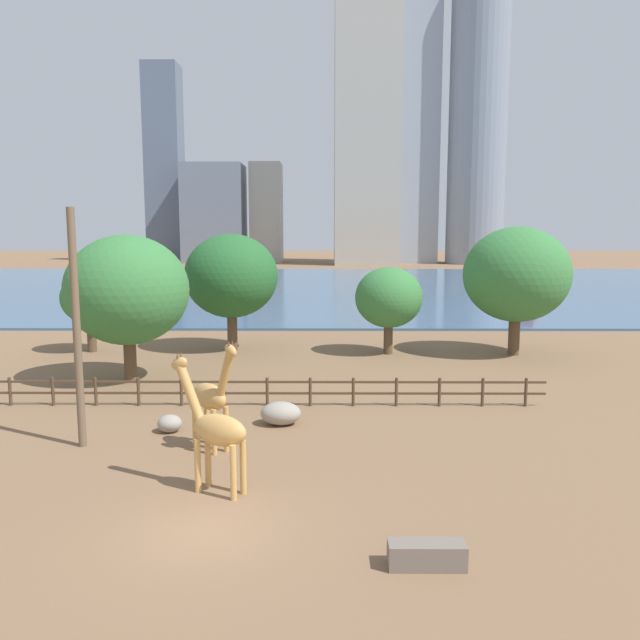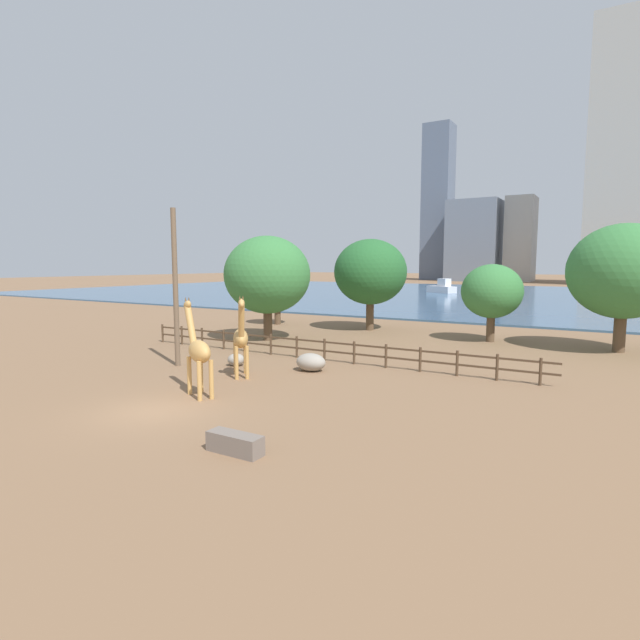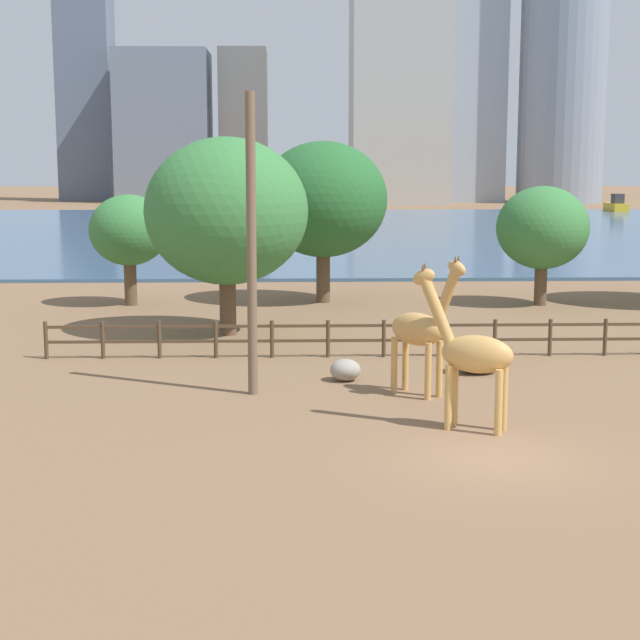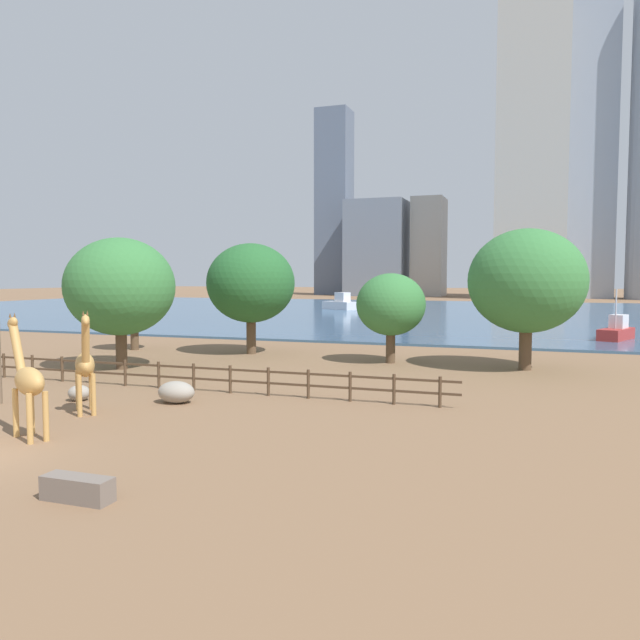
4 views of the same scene
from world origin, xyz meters
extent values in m
plane|color=brown|center=(0.00, 80.00, 0.00)|extent=(400.00, 400.00, 0.00)
cube|color=#3D6084|center=(0.00, 77.00, 0.10)|extent=(180.00, 86.00, 0.20)
cylinder|color=tan|center=(-0.68, 2.53, 0.83)|extent=(0.26, 0.26, 1.65)
cylinder|color=tan|center=(-0.45, 2.99, 0.83)|extent=(0.26, 0.26, 1.65)
cylinder|color=tan|center=(0.47, 1.97, 0.83)|extent=(0.26, 0.26, 1.65)
cylinder|color=tan|center=(0.70, 2.43, 0.83)|extent=(0.26, 0.26, 1.65)
ellipsoid|color=tan|center=(0.01, 2.48, 1.94)|extent=(1.96, 1.46, 0.96)
cylinder|color=tan|center=(-0.93, 2.95, 2.97)|extent=(1.04, 0.71, 1.79)
ellipsoid|color=tan|center=(-1.27, 3.11, 3.81)|extent=(0.76, 0.57, 0.59)
cone|color=brown|center=(-1.30, 3.04, 4.08)|extent=(0.12, 0.12, 0.17)
cone|color=brown|center=(-1.23, 3.17, 4.08)|extent=(0.12, 0.12, 0.17)
cylinder|color=tan|center=(-0.37, 6.06, 0.82)|extent=(0.27, 0.27, 1.64)
cylinder|color=tan|center=(-0.74, 5.71, 0.82)|extent=(0.27, 0.27, 1.64)
cylinder|color=tan|center=(-1.23, 6.99, 0.82)|extent=(0.27, 0.27, 1.64)
cylinder|color=tan|center=(-1.60, 6.64, 0.82)|extent=(0.27, 0.27, 1.64)
ellipsoid|color=tan|center=(-0.99, 6.35, 1.93)|extent=(1.76, 1.82, 0.95)
cylinder|color=tan|center=(-0.29, 5.59, 2.95)|extent=(0.87, 0.91, 1.79)
ellipsoid|color=tan|center=(-0.05, 5.34, 3.79)|extent=(0.68, 0.70, 0.58)
cone|color=brown|center=(0.00, 5.39, 4.07)|extent=(0.12, 0.12, 0.17)
cone|color=brown|center=(-0.10, 5.29, 4.07)|extent=(0.12, 0.12, 0.17)
ellipsoid|color=gray|center=(1.34, 9.22, 0.47)|extent=(1.64, 1.25, 0.94)
ellipsoid|color=gray|center=(-2.94, 8.25, 0.34)|extent=(0.95, 0.91, 0.68)
cube|color=#72665B|center=(5.49, -1.70, 0.30)|extent=(1.80, 0.60, 0.60)
cylinder|color=#4C3826|center=(-11.06, 12.00, 0.65)|extent=(0.14, 0.14, 1.30)
cylinder|color=#4C3826|center=(-9.13, 12.00, 0.65)|extent=(0.14, 0.14, 1.30)
cylinder|color=#4C3826|center=(-7.19, 12.00, 0.65)|extent=(0.14, 0.14, 1.30)
cylinder|color=#4C3826|center=(-5.26, 12.00, 0.65)|extent=(0.14, 0.14, 1.30)
cylinder|color=#4C3826|center=(-3.32, 12.00, 0.65)|extent=(0.14, 0.14, 1.30)
cylinder|color=#4C3826|center=(-1.39, 12.00, 0.65)|extent=(0.14, 0.14, 1.30)
cylinder|color=#4C3826|center=(0.55, 12.00, 0.65)|extent=(0.14, 0.14, 1.30)
cylinder|color=#4C3826|center=(2.48, 12.00, 0.65)|extent=(0.14, 0.14, 1.30)
cylinder|color=#4C3826|center=(4.42, 12.00, 0.65)|extent=(0.14, 0.14, 1.30)
cylinder|color=#4C3826|center=(6.36, 12.00, 0.65)|extent=(0.14, 0.14, 1.30)
cylinder|color=#4C3826|center=(8.29, 12.00, 0.65)|extent=(0.14, 0.14, 1.30)
cylinder|color=#4C3826|center=(10.23, 12.00, 0.65)|extent=(0.14, 0.14, 1.30)
cylinder|color=#4C3826|center=(12.16, 12.00, 0.65)|extent=(0.14, 0.14, 1.30)
cube|color=#4C3826|center=(0.00, 12.00, 1.10)|extent=(26.10, 0.08, 0.10)
cube|color=#4C3826|center=(0.00, 12.00, 0.59)|extent=(26.10, 0.08, 0.10)
cylinder|color=brown|center=(-7.06, 16.69, 1.15)|extent=(0.65, 0.65, 2.30)
ellipsoid|color=#387A3D|center=(-7.06, 16.69, 4.83)|extent=(6.31, 6.31, 5.68)
cylinder|color=brown|center=(15.26, 24.12, 1.25)|extent=(0.72, 0.72, 2.50)
ellipsoid|color=#387A3D|center=(15.26, 24.12, 5.16)|extent=(6.66, 6.66, 6.00)
cylinder|color=brown|center=(-12.17, 25.01, 1.04)|extent=(0.58, 0.58, 2.08)
ellipsoid|color=#387A3D|center=(-12.17, 25.01, 3.56)|extent=(3.71, 3.71, 3.34)
cylinder|color=brown|center=(7.24, 24.39, 0.97)|extent=(0.58, 0.58, 1.94)
ellipsoid|color=#387A3D|center=(7.24, 24.39, 3.67)|extent=(4.32, 4.32, 3.89)
cylinder|color=brown|center=(-3.01, 25.72, 1.25)|extent=(0.67, 0.67, 2.50)
ellipsoid|color=#26602D|center=(-3.01, 25.72, 4.95)|extent=(6.13, 6.13, 5.52)
cube|color=silver|center=(-13.85, 80.50, 0.81)|extent=(6.35, 5.12, 1.22)
cube|color=silver|center=(-13.21, 80.09, 2.16)|extent=(2.64, 2.41, 1.47)
cube|color=#B22D28|center=(22.04, 42.73, 0.66)|extent=(3.32, 4.92, 0.93)
cube|color=silver|center=(22.26, 43.27, 1.68)|extent=(1.67, 1.97, 1.11)
cylinder|color=silver|center=(21.95, 42.52, 2.75)|extent=(0.16, 0.16, 3.25)
cube|color=#ADA89E|center=(13.70, 144.16, 34.59)|extent=(15.97, 13.10, 69.18)
cube|color=slate|center=(-26.63, 155.76, 13.11)|extent=(16.07, 13.67, 26.22)
cube|color=#ADA89E|center=(-12.70, 158.32, 13.38)|extent=(8.38, 11.55, 26.75)
cube|color=slate|center=(-41.53, 162.91, 26.95)|extent=(9.52, 9.04, 53.90)
cube|color=#939EAD|center=(27.42, 155.33, 35.26)|extent=(11.01, 12.67, 70.52)
camera|label=1|loc=(3.10, -15.29, 7.68)|focal=35.00mm
camera|label=2|loc=(15.04, -12.70, 5.62)|focal=28.00mm
camera|label=3|loc=(-4.65, -21.27, 6.60)|focal=55.00mm
camera|label=4|loc=(15.90, -13.66, 5.43)|focal=35.00mm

